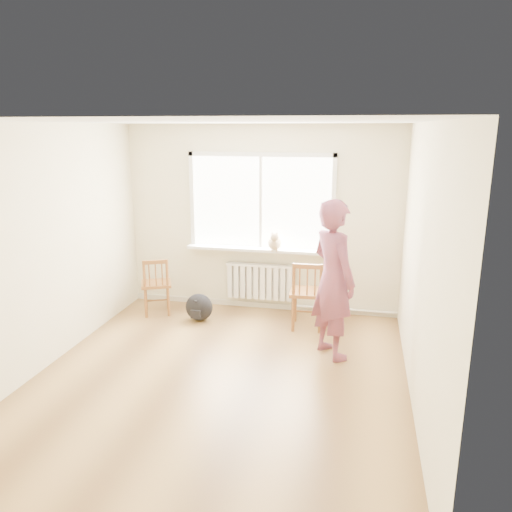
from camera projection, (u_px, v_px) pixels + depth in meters
The scene contains 13 objects.
floor at pixel (220, 377), 5.44m from camera, with size 4.50×4.50×0.00m, color #A67B44.
ceiling at pixel (215, 121), 4.77m from camera, with size 4.50×4.50×0.00m, color white.
back_wall at pixel (261, 219), 7.24m from camera, with size 4.00×0.01×2.70m, color beige.
window at pixel (261, 198), 7.13m from camera, with size 2.12×0.05×1.42m.
windowsill at pixel (260, 249), 7.24m from camera, with size 2.15×0.22×0.04m, color white.
radiator at pixel (260, 281), 7.38m from camera, with size 1.00×0.12×0.55m.
heating_pipe at pixel (344, 310), 7.24m from camera, with size 0.04×0.04×1.40m, color silver.
baseboard at pixel (261, 305), 7.55m from camera, with size 4.00×0.03×0.08m, color beige.
chair_left at pixel (156, 286), 7.19m from camera, with size 0.54×0.53×0.85m.
chair_right at pixel (307, 295), 6.65m from camera, with size 0.49×0.47×0.94m.
person at pixel (333, 279), 5.77m from camera, with size 0.68×0.45×1.88m, color #AF3A65.
cat at pixel (275, 242), 7.07m from camera, with size 0.23×0.44×0.30m.
backpack at pixel (199, 307), 7.01m from camera, with size 0.39×0.29×0.39m, color black.
Camera 1 is at (1.42, -4.75, 2.64)m, focal length 35.00 mm.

